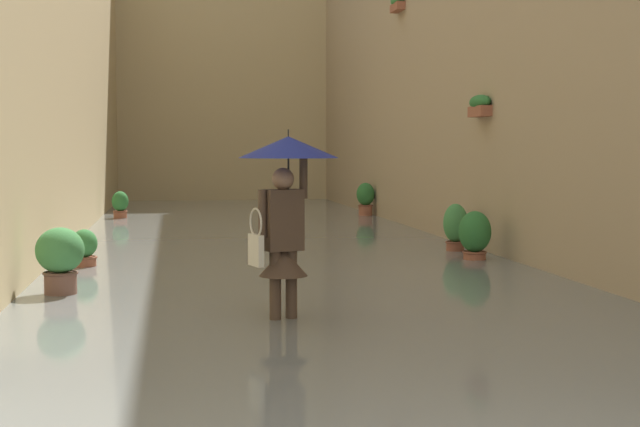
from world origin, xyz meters
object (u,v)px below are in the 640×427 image
potted_plant_far_left (366,200)px  potted_plant_mid_left (475,236)px  person_wading (286,189)px  potted_plant_far_right (120,206)px  potted_plant_near_right (84,251)px  potted_plant_near_left (455,228)px  potted_plant_mid_right (60,260)px

potted_plant_far_left → potted_plant_mid_left: potted_plant_far_left is taller
person_wading → potted_plant_mid_left: 5.84m
potted_plant_far_right → potted_plant_mid_left: potted_plant_mid_left is taller
potted_plant_far_right → potted_plant_near_right: 9.54m
potted_plant_mid_left → potted_plant_near_left: bearing=-93.4°
potted_plant_far_right → potted_plant_near_right: potted_plant_far_right is taller
person_wading → potted_plant_near_right: bearing=-62.2°
potted_plant_mid_right → potted_plant_near_left: 7.17m
potted_plant_mid_right → potted_plant_mid_left: (-6.04, -2.52, -0.05)m
person_wading → potted_plant_near_left: size_ratio=2.21×
potted_plant_near_right → potted_plant_mid_left: (-6.00, 0.11, 0.14)m
potted_plant_near_right → potted_plant_near_left: bearing=-169.5°
potted_plant_near_left → potted_plant_near_right: bearing=10.5°
person_wading → potted_plant_mid_right: (2.48, -2.01, -0.92)m
person_wading → potted_plant_near_right: 5.36m
potted_plant_mid_right → potted_plant_mid_left: 6.54m
person_wading → potted_plant_far_left: size_ratio=2.10×
potted_plant_far_right → potted_plant_far_left: (-6.29, 0.07, 0.11)m
potted_plant_near_left → potted_plant_far_left: potted_plant_far_left is taller
potted_plant_mid_right → potted_plant_near_left: (-6.11, -3.75, -0.03)m
potted_plant_near_right → potted_plant_mid_right: bearing=89.3°
potted_plant_near_left → potted_plant_far_right: potted_plant_near_left is taller
potted_plant_mid_right → potted_plant_mid_left: potted_plant_mid_right is taller
potted_plant_far_right → potted_plant_near_right: bearing=90.1°
potted_plant_far_right → potted_plant_far_left: bearing=179.4°
person_wading → potted_plant_mid_right: 3.32m
person_wading → potted_plant_near_right: (2.45, -4.64, -1.11)m
potted_plant_near_right → potted_plant_mid_left: potted_plant_mid_left is taller
potted_plant_near_right → person_wading: bearing=117.8°
potted_plant_far_left → person_wading: bearing=74.8°
potted_plant_near_right → potted_plant_mid_left: bearing=178.9°
potted_plant_far_right → potted_plant_near_left: bearing=125.9°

